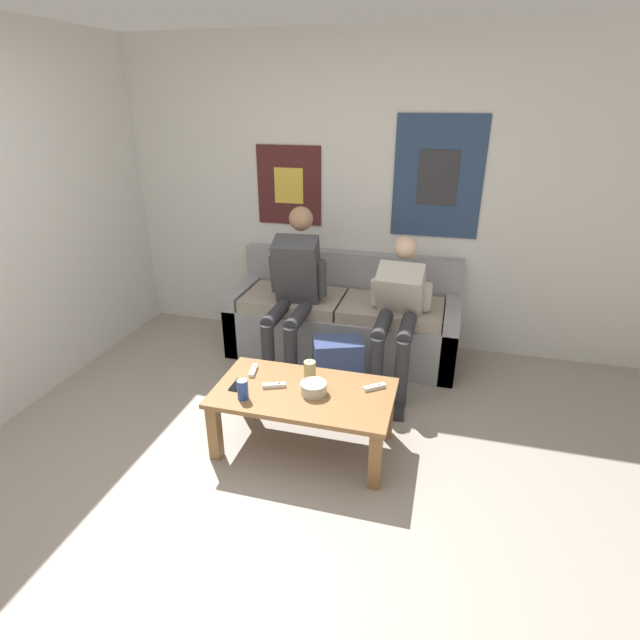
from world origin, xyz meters
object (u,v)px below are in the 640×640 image
at_px(game_controller_near_right, 274,385).
at_px(coffee_table, 304,401).
at_px(ceramic_bowl, 314,387).
at_px(person_seated_teen, 398,309).
at_px(drink_can_blue, 243,389).
at_px(game_controller_near_left, 253,371).
at_px(person_seated_adult, 294,287).
at_px(game_controller_far_center, 374,387).
at_px(backpack, 338,371).
at_px(cell_phone, 238,385).
at_px(pillar_candle, 310,369).
at_px(couch, 343,321).

bearing_deg(game_controller_near_right, coffee_table, 1.62).
height_order(coffee_table, ceramic_bowl, ceramic_bowl).
xyz_separation_m(person_seated_teen, drink_can_blue, (-0.77, -1.14, -0.14)).
height_order(coffee_table, game_controller_near_left, game_controller_near_left).
distance_m(person_seated_adult, ceramic_bowl, 1.12).
height_order(ceramic_bowl, game_controller_near_right, ceramic_bowl).
bearing_deg(game_controller_near_right, person_seated_teen, 56.89).
bearing_deg(drink_can_blue, person_seated_adult, 92.48).
bearing_deg(game_controller_far_center, backpack, 125.54).
distance_m(person_seated_adult, cell_phone, 1.07).
height_order(person_seated_teen, backpack, person_seated_teen).
bearing_deg(drink_can_blue, pillar_candle, 47.97).
bearing_deg(game_controller_near_right, ceramic_bowl, -1.07).
height_order(game_controller_near_right, cell_phone, game_controller_near_right).
bearing_deg(person_seated_teen, ceramic_bowl, -111.08).
bearing_deg(game_controller_far_center, drink_can_blue, -157.30).
relative_size(person_seated_teen, game_controller_near_left, 7.38).
bearing_deg(game_controller_near_left, game_controller_far_center, 0.38).
relative_size(drink_can_blue, cell_phone, 0.91).
bearing_deg(ceramic_bowl, cell_phone, -175.26).
bearing_deg(drink_can_blue, person_seated_teen, 56.00).
bearing_deg(ceramic_bowl, person_seated_adult, 114.03).
bearing_deg(pillar_candle, couch, 91.78).
distance_m(ceramic_bowl, game_controller_near_right, 0.26).
distance_m(person_seated_teen, game_controller_near_left, 1.19).
xyz_separation_m(couch, person_seated_teen, (0.49, -0.36, 0.31)).
xyz_separation_m(pillar_candle, game_controller_near_left, (-0.37, -0.04, -0.04)).
distance_m(pillar_candle, cell_phone, 0.47).
bearing_deg(couch, game_controller_near_right, -96.11).
height_order(ceramic_bowl, game_controller_near_left, ceramic_bowl).
xyz_separation_m(person_seated_teen, backpack, (-0.37, -0.35, -0.39)).
bearing_deg(coffee_table, game_controller_far_center, 18.26).
bearing_deg(cell_phone, couch, 75.09).
bearing_deg(game_controller_near_left, game_controller_near_right, -35.49).
distance_m(ceramic_bowl, game_controller_near_left, 0.47).
relative_size(ceramic_bowl, game_controller_far_center, 1.23).
height_order(couch, pillar_candle, couch).
height_order(coffee_table, drink_can_blue, drink_can_blue).
bearing_deg(couch, drink_can_blue, -100.46).
distance_m(person_seated_teen, drink_can_blue, 1.38).
distance_m(person_seated_teen, backpack, 0.64).
xyz_separation_m(couch, ceramic_bowl, (0.11, -1.34, 0.16)).
xyz_separation_m(couch, backpack, (0.12, -0.71, -0.08)).
height_order(game_controller_near_left, cell_phone, game_controller_near_left).
bearing_deg(drink_can_blue, game_controller_near_left, 100.81).
relative_size(game_controller_near_right, game_controller_far_center, 1.08).
relative_size(drink_can_blue, game_controller_near_right, 0.85).
relative_size(couch, drink_can_blue, 15.40).
bearing_deg(person_seated_adult, game_controller_near_right, -79.42).
distance_m(backpack, ceramic_bowl, 0.67).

